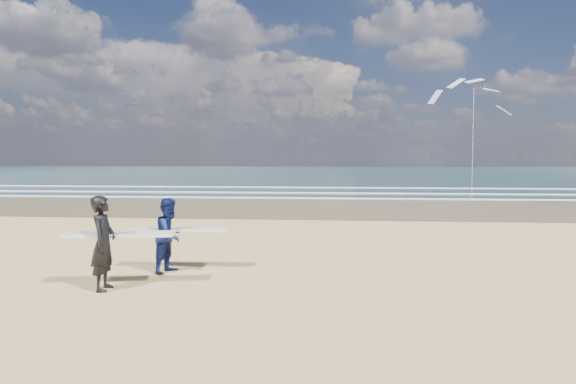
# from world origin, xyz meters

# --- Properties ---
(ocean) EXTENTS (220.00, 100.00, 0.02)m
(ocean) POSITION_xyz_m (20.00, 72.00, 0.01)
(ocean) COLOR #183336
(ocean) RESTS_ON ground
(foam_breakers) EXTENTS (220.00, 11.70, 0.05)m
(foam_breakers) POSITION_xyz_m (20.00, 28.10, 0.05)
(foam_breakers) COLOR white
(foam_breakers) RESTS_ON ground
(surfer_near) EXTENTS (2.26, 1.18, 1.91)m
(surfer_near) POSITION_xyz_m (0.11, 0.37, 0.97)
(surfer_near) COLOR black
(surfer_near) RESTS_ON ground
(surfer_far) EXTENTS (2.21, 1.13, 1.73)m
(surfer_far) POSITION_xyz_m (0.92, 2.03, 0.87)
(surfer_far) COLOR #0B1440
(surfer_far) RESTS_ON ground
(kite_1) EXTENTS (5.60, 4.72, 8.98)m
(kite_1) POSITION_xyz_m (13.78, 25.84, 4.94)
(kite_1) COLOR slate
(kite_1) RESTS_ON ground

